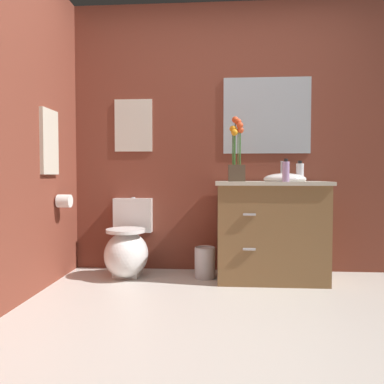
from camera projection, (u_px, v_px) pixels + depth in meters
name	position (u px, v px, depth m)	size (l,w,h in m)	color
ground_plane	(222.00, 340.00, 2.09)	(9.28, 9.28, 0.00)	beige
wall_back	(242.00, 138.00, 3.60)	(4.33, 0.05, 2.50)	brown
wall_left	(13.00, 123.00, 2.60)	(0.05, 4.37, 2.50)	brown
toilet	(128.00, 249.00, 3.42)	(0.38, 0.59, 0.69)	white
vanity_cabinet	(270.00, 229.00, 3.30)	(0.94, 0.56, 1.03)	brown
flower_vase	(236.00, 158.00, 3.26)	(0.14, 0.14, 0.55)	#4C3D2D
soap_bottle	(286.00, 171.00, 3.09)	(0.06, 0.06, 0.19)	#B28CBF
lotion_bottle	(300.00, 172.00, 3.28)	(0.06, 0.06, 0.18)	white
hand_wash_bottle	(300.00, 172.00, 3.38)	(0.06, 0.06, 0.18)	teal
trash_bin	(205.00, 262.00, 3.35)	(0.18, 0.18, 0.27)	#B7B7BC
wall_poster	(133.00, 125.00, 3.64)	(0.36, 0.01, 0.49)	silver
wall_mirror	(267.00, 116.00, 3.55)	(0.80, 0.01, 0.70)	#B2BCC6
hanging_towel	(49.00, 142.00, 3.07)	(0.03, 0.28, 0.52)	beige
toilet_paper_roll	(64.00, 201.00, 3.24)	(0.11, 0.11, 0.11)	white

